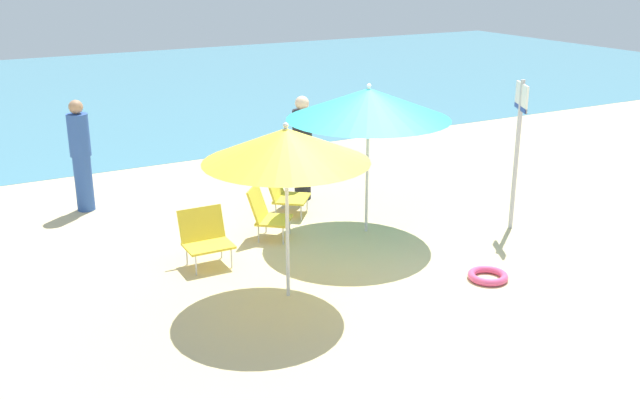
{
  "coord_description": "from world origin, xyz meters",
  "views": [
    {
      "loc": [
        -4.57,
        -7.19,
        3.61
      ],
      "look_at": [
        -0.4,
        0.38,
        0.7
      ],
      "focal_mm": 41.23,
      "sensor_mm": 36.0,
      "label": 1
    }
  ],
  "objects": [
    {
      "name": "ground_plane",
      "position": [
        0.0,
        0.0,
        0.0
      ],
      "size": [
        40.0,
        40.0,
        0.0
      ],
      "primitive_type": "plane",
      "color": "#D3BC8C"
    },
    {
      "name": "sea_water",
      "position": [
        0.0,
        13.33,
        0.0
      ],
      "size": [
        40.0,
        16.0,
        0.01
      ],
      "primitive_type": "cube",
      "color": "teal",
      "rests_on": "ground_plane"
    },
    {
      "name": "umbrella_teal",
      "position": [
        0.51,
        0.73,
        1.77
      ],
      "size": [
        2.16,
        2.16,
        2.03
      ],
      "color": "silver",
      "rests_on": "ground_plane"
    },
    {
      "name": "umbrella_yellow",
      "position": [
        -1.31,
        -0.54,
        1.72
      ],
      "size": [
        1.78,
        1.78,
        1.96
      ],
      "color": "silver",
      "rests_on": "ground_plane"
    },
    {
      "name": "beach_chair_a",
      "position": [
        -1.79,
        0.76,
        0.36
      ],
      "size": [
        0.57,
        0.53,
        0.67
      ],
      "rotation": [
        0.0,
        0.0,
        -1.59
      ],
      "color": "gold",
      "rests_on": "ground_plane"
    },
    {
      "name": "beach_chair_b",
      "position": [
        -0.16,
        1.89,
        0.33
      ],
      "size": [
        0.77,
        0.77,
        0.62
      ],
      "rotation": [
        0.0,
        0.0,
        -0.69
      ],
      "color": "gold",
      "rests_on": "ground_plane"
    },
    {
      "name": "beach_chair_c",
      "position": [
        -0.79,
        1.17,
        0.37
      ],
      "size": [
        0.7,
        0.69,
        0.7
      ],
      "rotation": [
        0.0,
        0.0,
        -0.69
      ],
      "color": "gold",
      "rests_on": "ground_plane"
    },
    {
      "name": "person_a",
      "position": [
        0.4,
        2.4,
        0.81
      ],
      "size": [
        0.3,
        0.3,
        1.6
      ],
      "rotation": [
        0.0,
        0.0,
        4.63
      ],
      "color": "black",
      "rests_on": "ground_plane"
    },
    {
      "name": "person_b",
      "position": [
        -2.65,
        3.48,
        0.83
      ],
      "size": [
        0.3,
        0.3,
        1.65
      ],
      "rotation": [
        0.0,
        0.0,
        4.03
      ],
      "color": "#2D519E",
      "rests_on": "ground_plane"
    },
    {
      "name": "warning_sign",
      "position": [
        2.34,
        -0.12,
        1.35
      ],
      "size": [
        0.26,
        0.47,
        2.05
      ],
      "rotation": [
        0.0,
        0.0,
        -0.48
      ],
      "color": "#ADADB2",
      "rests_on": "ground_plane"
    },
    {
      "name": "swim_ring",
      "position": [
        0.92,
        -1.28,
        0.04
      ],
      "size": [
        0.47,
        0.47,
        0.09
      ],
      "primitive_type": "torus",
      "color": "#E54C7F",
      "rests_on": "ground_plane"
    }
  ]
}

